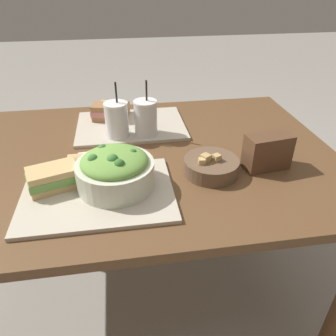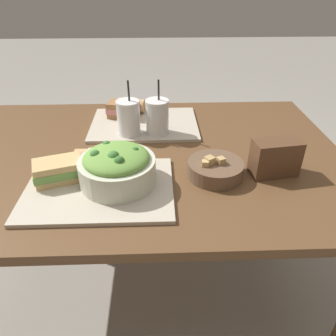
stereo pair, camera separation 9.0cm
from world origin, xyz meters
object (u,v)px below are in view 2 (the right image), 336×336
(sandwich_far, at_px, (124,110))
(napkin_folded, at_px, (106,152))
(baguette_near, at_px, (97,157))
(chip_bag, at_px, (275,158))
(sandwich_near, at_px, (59,170))
(baguette_far, at_px, (132,105))
(salad_bowl, at_px, (117,166))
(drink_cup_dark, at_px, (129,119))
(soup_bowl, at_px, (215,168))
(drink_cup_red, at_px, (157,118))

(sandwich_far, distance_m, napkin_folded, 0.29)
(baguette_near, xyz_separation_m, chip_bag, (0.55, -0.05, 0.02))
(sandwich_near, xyz_separation_m, baguette_far, (0.19, 0.53, -0.00))
(salad_bowl, xyz_separation_m, drink_cup_dark, (0.01, 0.33, 0.01))
(soup_bowl, xyz_separation_m, napkin_folded, (-0.36, 0.16, -0.03))
(sandwich_far, height_order, drink_cup_dark, drink_cup_dark)
(baguette_near, height_order, drink_cup_red, drink_cup_red)
(chip_bag, bearing_deg, baguette_near, 166.22)
(baguette_near, bearing_deg, chip_bag, -95.18)
(drink_cup_red, distance_m, napkin_folded, 0.23)
(salad_bowl, relative_size, baguette_far, 1.74)
(napkin_folded, bearing_deg, sandwich_far, 81.59)
(baguette_far, relative_size, napkin_folded, 0.97)
(sandwich_near, height_order, baguette_far, sandwich_near)
(soup_bowl, relative_size, napkin_folded, 1.30)
(soup_bowl, bearing_deg, drink_cup_dark, 134.63)
(baguette_near, height_order, napkin_folded, baguette_near)
(soup_bowl, relative_size, sandwich_near, 1.06)
(baguette_far, relative_size, chip_bag, 0.84)
(sandwich_near, relative_size, baguette_far, 1.26)
(chip_bag, xyz_separation_m, napkin_folded, (-0.54, 0.15, -0.06))
(sandwich_near, distance_m, baguette_near, 0.13)
(baguette_near, bearing_deg, baguette_far, -10.49)
(baguette_far, bearing_deg, drink_cup_dark, -164.06)
(sandwich_far, distance_m, drink_cup_red, 0.22)
(soup_bowl, bearing_deg, baguette_far, 119.38)
(baguette_near, relative_size, chip_bag, 0.86)
(salad_bowl, relative_size, chip_bag, 1.47)
(sandwich_near, height_order, chip_bag, chip_bag)
(sandwich_near, bearing_deg, salad_bowl, -24.63)
(drink_cup_dark, height_order, chip_bag, drink_cup_dark)
(drink_cup_dark, distance_m, napkin_folded, 0.17)
(soup_bowl, relative_size, drink_cup_dark, 0.83)
(sandwich_near, xyz_separation_m, baguette_near, (0.10, 0.08, -0.00))
(soup_bowl, height_order, sandwich_near, sandwich_near)
(baguette_near, relative_size, drink_cup_dark, 0.64)
(soup_bowl, distance_m, napkin_folded, 0.39)
(sandwich_near, distance_m, baguette_far, 0.56)
(sandwich_far, bearing_deg, napkin_folded, -85.72)
(salad_bowl, height_order, baguette_far, salad_bowl)
(sandwich_near, bearing_deg, baguette_far, 52.36)
(sandwich_near, bearing_deg, soup_bowl, -15.52)
(sandwich_far, xyz_separation_m, baguette_far, (0.03, 0.06, -0.00))
(sandwich_near, relative_size, chip_bag, 1.07)
(sandwich_near, height_order, sandwich_far, same)
(baguette_near, distance_m, drink_cup_dark, 0.25)
(baguette_far, distance_m, napkin_folded, 0.36)
(baguette_far, bearing_deg, salad_bowl, -165.74)
(salad_bowl, bearing_deg, chip_bag, 5.70)
(baguette_near, bearing_deg, drink_cup_red, -40.21)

